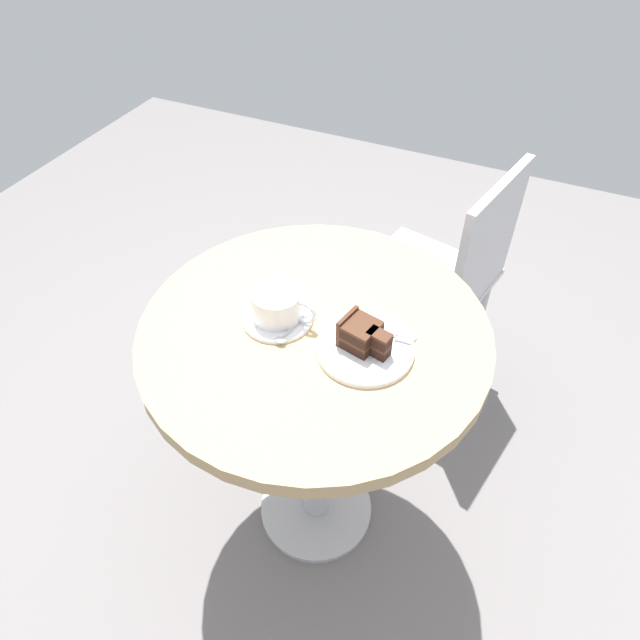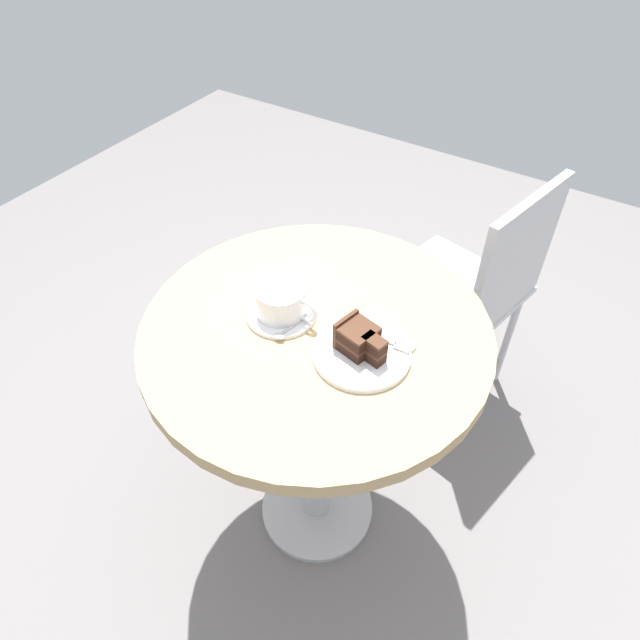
{
  "view_description": "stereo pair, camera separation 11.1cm",
  "coord_description": "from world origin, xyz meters",
  "views": [
    {
      "loc": [
        0.35,
        -0.74,
        1.57
      ],
      "look_at": [
        0.02,
        -0.01,
        0.8
      ],
      "focal_mm": 32.0,
      "sensor_mm": 36.0,
      "label": 1
    },
    {
      "loc": [
        0.44,
        -0.68,
        1.57
      ],
      "look_at": [
        0.02,
        -0.01,
        0.8
      ],
      "focal_mm": 32.0,
      "sensor_mm": 36.0,
      "label": 2
    }
  ],
  "objects": [
    {
      "name": "cafe_chair",
      "position": [
        0.15,
        0.62,
        0.49
      ],
      "size": [
        0.45,
        0.45,
        0.82
      ],
      "rotation": [
        0.0,
        0.0,
        4.49
      ],
      "color": "#BCBCC1",
      "rests_on": "ground"
    },
    {
      "name": "coffee_cup",
      "position": [
        -0.08,
        -0.01,
        0.8
      ],
      "size": [
        0.14,
        0.1,
        0.06
      ],
      "color": "white",
      "rests_on": "saucer"
    },
    {
      "name": "ground_plane",
      "position": [
        0.0,
        0.0,
        -0.01
      ],
      "size": [
        4.4,
        4.4,
        0.01
      ],
      "primitive_type": "cube",
      "color": "slate",
      "rests_on": "ground"
    },
    {
      "name": "teaspoon",
      "position": [
        -0.04,
        -0.04,
        0.77
      ],
      "size": [
        0.03,
        0.1,
        0.0
      ],
      "rotation": [
        0.0,
        0.0,
        4.51
      ],
      "color": "#B7B7BC",
      "rests_on": "saucer"
    },
    {
      "name": "napkin",
      "position": [
        0.12,
        0.01,
        0.76
      ],
      "size": [
        0.17,
        0.17,
        0.0
      ],
      "rotation": [
        0.0,
        0.0,
        5.92
      ],
      "color": "beige",
      "rests_on": "cafe_table"
    },
    {
      "name": "cake_plate",
      "position": [
        0.12,
        -0.02,
        0.76
      ],
      "size": [
        0.19,
        0.19,
        0.01
      ],
      "color": "white",
      "rests_on": "cafe_table"
    },
    {
      "name": "cake_slice",
      "position": [
        0.11,
        -0.02,
        0.8
      ],
      "size": [
        0.11,
        0.08,
        0.06
      ],
      "rotation": [
        0.0,
        0.0,
        6.06
      ],
      "color": "black",
      "rests_on": "cake_plate"
    },
    {
      "name": "saucer",
      "position": [
        -0.08,
        -0.01,
        0.76
      ],
      "size": [
        0.15,
        0.15,
        0.01
      ],
      "color": "white",
      "rests_on": "cafe_table"
    },
    {
      "name": "cafe_table",
      "position": [
        0.0,
        0.0,
        0.63
      ],
      "size": [
        0.72,
        0.72,
        0.76
      ],
      "color": "tan",
      "rests_on": "ground"
    },
    {
      "name": "fork",
      "position": [
        0.15,
        0.03,
        0.77
      ],
      "size": [
        0.13,
        0.02,
        0.0
      ],
      "rotation": [
        0.0,
        0.0,
        0.07
      ],
      "color": "#B7B7BC",
      "rests_on": "cake_plate"
    }
  ]
}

